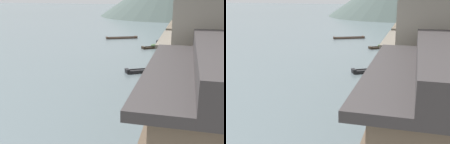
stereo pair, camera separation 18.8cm
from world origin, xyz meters
TOP-DOWN VIEW (x-y plane):
  - boat_moored_nearest at (3.90, 26.47)m, footprint 3.49×2.48m
  - boat_moored_second at (3.63, 40.33)m, footprint 3.78×3.03m
  - boat_moored_third at (4.14, 46.97)m, footprint 1.35×5.83m
  - boat_moored_far at (-3.22, 48.13)m, footprint 5.61×3.33m
  - boat_midriver_drifting at (4.78, 21.25)m, footprint 1.17×4.31m
  - house_waterfront_tall at (10.55, 19.28)m, footprint 7.05×6.79m
  - house_waterfront_narrow at (10.15, 25.85)m, footprint 6.25×5.60m
  - house_waterfront_far at (9.90, 32.18)m, footprint 5.74×6.32m
  - house_waterfront_end at (10.50, 38.90)m, footprint 6.94×6.14m
  - mooring_post_dock_mid at (6.67, 13.44)m, footprint 0.20×0.20m

SIDE VIEW (x-z plane):
  - boat_moored_far at x=-3.22m, z-range -0.06..0.30m
  - boat_moored_nearest at x=3.90m, z-range -0.07..0.38m
  - boat_moored_third at x=4.14m, z-range -0.10..0.45m
  - boat_midriver_drifting at x=4.78m, z-range -0.10..0.50m
  - boat_moored_second at x=3.63m, z-range -0.10..0.54m
  - mooring_post_dock_mid at x=6.67m, z-range 0.63..1.42m
  - house_waterfront_end at x=10.50m, z-range 0.56..6.70m
  - house_waterfront_far at x=9.90m, z-range 0.57..6.71m
  - house_waterfront_tall at x=10.55m, z-range 0.56..9.30m
  - house_waterfront_narrow at x=10.15m, z-range 0.57..9.31m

